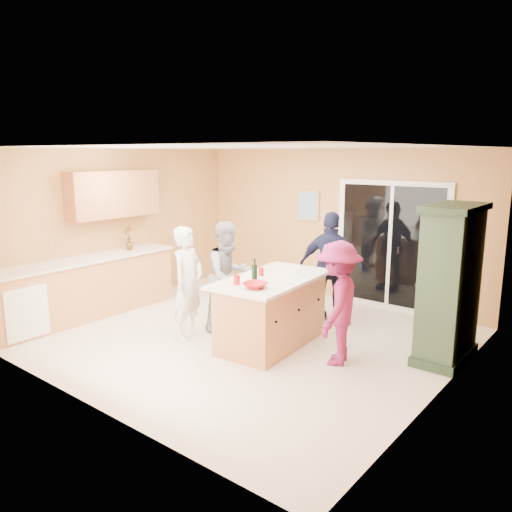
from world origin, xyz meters
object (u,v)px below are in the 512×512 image
Objects in this scene: green_hutch at (450,286)px; woman_white at (188,283)px; woman_magenta at (338,303)px; kitchen_island at (272,313)px; woman_navy at (331,267)px; woman_grey at (229,276)px.

green_hutch is 3.37m from woman_white.
woman_white is at bearing -91.71° from woman_magenta.
woman_magenta is (0.98, 0.02, 0.32)m from kitchen_island.
green_hutch is at bearing 150.87° from woman_navy.
woman_navy is at bearing -163.60° from woman_magenta.
woman_white reaches higher than kitchen_island.
woman_magenta reaches higher than kitchen_island.
woman_grey is at bearing -27.14° from woman_white.
woman_white is 0.99× the size of woman_grey.
green_hutch is (1.99, 0.96, 0.51)m from kitchen_island.
woman_white is 1.03× the size of woman_magenta.
woman_navy is (-1.87, 0.38, -0.11)m from green_hutch.
woman_magenta is (2.02, 0.54, -0.03)m from woman_white.
green_hutch is 1.15× the size of woman_navy.
woman_grey reaches higher than woman_white.
green_hutch reaches higher than woman_grey.
kitchen_island is 1.09× the size of woman_navy.
woman_grey is (-2.85, -0.84, -0.16)m from green_hutch.
green_hutch is 1.39m from woman_magenta.
green_hutch reaches higher than woman_navy.
green_hutch reaches higher than woman_white.
green_hutch is 1.91m from woman_navy.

